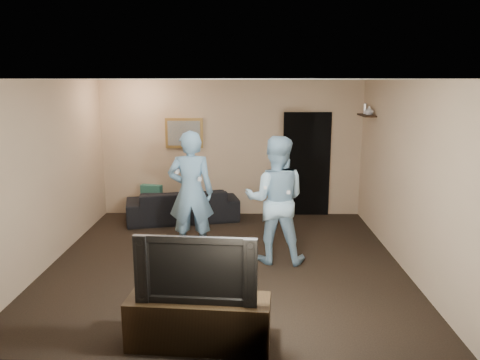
{
  "coord_description": "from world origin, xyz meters",
  "views": [
    {
      "loc": [
        0.31,
        -6.43,
        2.59
      ],
      "look_at": [
        0.2,
        0.3,
        1.15
      ],
      "focal_mm": 35.0,
      "sensor_mm": 36.0,
      "label": 1
    }
  ],
  "objects_px": {
    "tv_console": "(199,322)",
    "wii_player_left": "(191,193)",
    "sofa": "(183,205)",
    "television": "(198,266)",
    "wii_player_right": "(275,200)"
  },
  "relations": [
    {
      "from": "sofa",
      "to": "wii_player_right",
      "type": "xyz_separation_m",
      "value": [
        1.62,
        -2.0,
        0.62
      ]
    },
    {
      "from": "tv_console",
      "to": "wii_player_right",
      "type": "height_order",
      "value": "wii_player_right"
    },
    {
      "from": "sofa",
      "to": "television",
      "type": "xyz_separation_m",
      "value": [
        0.74,
        -4.25,
        0.54
      ]
    },
    {
      "from": "tv_console",
      "to": "television",
      "type": "distance_m",
      "value": 0.59
    },
    {
      "from": "wii_player_left",
      "to": "tv_console",
      "type": "bearing_deg",
      "value": -81.86
    },
    {
      "from": "tv_console",
      "to": "wii_player_right",
      "type": "bearing_deg",
      "value": 73.18
    },
    {
      "from": "television",
      "to": "wii_player_right",
      "type": "relative_size",
      "value": 0.64
    },
    {
      "from": "television",
      "to": "wii_player_right",
      "type": "xyz_separation_m",
      "value": [
        0.88,
        2.25,
        0.08
      ]
    },
    {
      "from": "tv_console",
      "to": "wii_player_left",
      "type": "height_order",
      "value": "wii_player_left"
    },
    {
      "from": "sofa",
      "to": "wii_player_right",
      "type": "height_order",
      "value": "wii_player_right"
    },
    {
      "from": "television",
      "to": "wii_player_right",
      "type": "bearing_deg",
      "value": 73.18
    },
    {
      "from": "tv_console",
      "to": "wii_player_left",
      "type": "bearing_deg",
      "value": 102.63
    },
    {
      "from": "tv_console",
      "to": "wii_player_left",
      "type": "relative_size",
      "value": 0.75
    },
    {
      "from": "wii_player_left",
      "to": "sofa",
      "type": "bearing_deg",
      "value": 102.56
    },
    {
      "from": "sofa",
      "to": "tv_console",
      "type": "bearing_deg",
      "value": 86.83
    }
  ]
}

